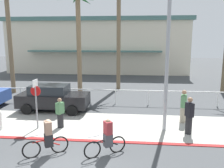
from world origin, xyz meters
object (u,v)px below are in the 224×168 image
object	(u,v)px
streetlight_curb	(168,45)
cyclist_black_1	(107,138)
stop_sign_bike_lane	(36,97)
pedestrian_1	(189,117)
palm_tree_3	(119,12)
pedestrian_0	(183,108)
palm_tree_2	(78,25)
pedestrian_2	(60,114)
car_black_1	(53,98)
cyclist_red_0	(47,138)
palm_tree_1	(7,7)
bollard_0	(0,120)

from	to	relation	value
streetlight_curb	cyclist_black_1	xyz separation A→B (m)	(-2.59, -2.63, -3.58)
stop_sign_bike_lane	pedestrian_1	world-z (taller)	stop_sign_bike_lane
cyclist_black_1	palm_tree_3	bearing A→B (deg)	91.85
streetlight_curb	pedestrian_0	size ratio (longest dim) A/B	4.07
palm_tree_2	streetlight_curb	bearing A→B (deg)	-49.74
pedestrian_0	streetlight_curb	bearing A→B (deg)	-128.74
pedestrian_2	car_black_1	bearing A→B (deg)	115.82
palm_tree_3	pedestrian_2	xyz separation A→B (m)	(-2.33, -10.00, -6.05)
cyclist_red_0	palm_tree_1	bearing A→B (deg)	123.47
stop_sign_bike_lane	car_black_1	world-z (taller)	stop_sign_bike_lane
car_black_1	cyclist_red_0	size ratio (longest dim) A/B	2.74
streetlight_curb	car_black_1	world-z (taller)	streetlight_curb
streetlight_curb	palm_tree_2	xyz separation A→B (m)	(-5.91, 6.99, 1.33)
streetlight_curb	pedestrian_1	xyz separation A→B (m)	(1.10, -0.17, -3.41)
car_black_1	cyclist_red_0	bearing A→B (deg)	-72.91
palm_tree_3	car_black_1	distance (m)	10.00
bollard_0	pedestrian_2	world-z (taller)	pedestrian_2
palm_tree_3	pedestrian_0	distance (m)	11.25
stop_sign_bike_lane	car_black_1	xyz separation A→B (m)	(-0.22, 3.05, -0.81)
bollard_0	car_black_1	distance (m)	3.77
palm_tree_2	cyclist_black_1	bearing A→B (deg)	-70.92
streetlight_curb	palm_tree_2	size ratio (longest dim) A/B	0.95
cyclist_black_1	pedestrian_0	bearing A→B (deg)	47.38
stop_sign_bike_lane	bollard_0	world-z (taller)	stop_sign_bike_lane
palm_tree_1	cyclist_black_1	distance (m)	15.21
palm_tree_2	cyclist_black_1	world-z (taller)	palm_tree_2
palm_tree_3	cyclist_black_1	distance (m)	14.07
streetlight_curb	car_black_1	xyz separation A→B (m)	(-6.70, 2.87, -3.41)
car_black_1	pedestrian_1	bearing A→B (deg)	-21.31
stop_sign_bike_lane	cyclist_black_1	world-z (taller)	stop_sign_bike_lane
palm_tree_2	pedestrian_2	distance (m)	8.50
palm_tree_2	car_black_1	size ratio (longest dim) A/B	1.78
bollard_0	car_black_1	xyz separation A→B (m)	(1.59, 3.40, 0.35)
palm_tree_3	pedestrian_1	world-z (taller)	palm_tree_3
cyclist_red_0	pedestrian_1	bearing A→B (deg)	24.01
palm_tree_3	pedestrian_1	xyz separation A→B (m)	(4.10, -10.22, -5.91)
streetlight_curb	pedestrian_2	xyz separation A→B (m)	(-5.33, 0.05, -3.55)
cyclist_red_0	pedestrian_2	world-z (taller)	pedestrian_2
bollard_0	palm_tree_3	world-z (taller)	palm_tree_3
cyclist_red_0	palm_tree_2	bearing A→B (deg)	95.67
bollard_0	palm_tree_3	distance (m)	13.38
pedestrian_0	pedestrian_1	xyz separation A→B (m)	(-0.04, -1.59, -0.00)
streetlight_curb	palm_tree_1	world-z (taller)	palm_tree_1
car_black_1	cyclist_red_0	xyz separation A→B (m)	(1.76, -5.73, -0.18)
bollard_0	palm_tree_1	world-z (taller)	palm_tree_1
cyclist_red_0	cyclist_black_1	distance (m)	2.36
bollard_0	cyclist_black_1	size ratio (longest dim) A/B	0.63
stop_sign_bike_lane	pedestrian_0	size ratio (longest dim) A/B	1.39
bollard_0	streetlight_curb	distance (m)	9.11
pedestrian_2	pedestrian_1	bearing A→B (deg)	-1.93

